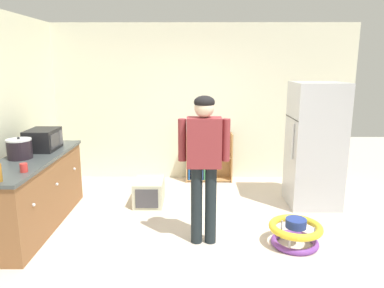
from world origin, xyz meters
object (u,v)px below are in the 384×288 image
(kitchen_counter, at_px, (33,192))
(bookshelf, at_px, (206,160))
(microwave, at_px, (43,140))
(green_glass_bottle, at_px, (48,136))
(standing_person, at_px, (204,156))
(pet_carrier, at_px, (149,192))
(orange_cup, at_px, (35,142))
(refrigerator, at_px, (315,145))
(baby_walker, at_px, (295,232))
(crock_pot, at_px, (19,149))
(red_cup, at_px, (24,168))

(kitchen_counter, bearing_deg, bookshelf, 40.11)
(microwave, distance_m, green_glass_bottle, 0.43)
(standing_person, height_order, green_glass_bottle, standing_person)
(bookshelf, height_order, green_glass_bottle, green_glass_bottle)
(bookshelf, relative_size, microwave, 1.77)
(kitchen_counter, xyz_separation_m, pet_carrier, (1.37, 0.76, -0.27))
(green_glass_bottle, xyz_separation_m, orange_cup, (-0.14, -0.13, -0.05))
(kitchen_counter, relative_size, bookshelf, 2.43)
(refrigerator, bearing_deg, baby_walker, -114.51)
(microwave, relative_size, green_glass_bottle, 1.95)
(standing_person, height_order, crock_pot, standing_person)
(microwave, bearing_deg, crock_pot, -102.93)
(green_glass_bottle, bearing_deg, kitchen_counter, -83.74)
(orange_cup, bearing_deg, crock_pot, -79.54)
(refrigerator, bearing_deg, red_cup, -158.99)
(green_glass_bottle, bearing_deg, pet_carrier, -2.83)
(kitchen_counter, bearing_deg, crock_pot, -159.97)
(baby_walker, height_order, orange_cup, orange_cup)
(crock_pot, distance_m, red_cup, 0.64)
(kitchen_counter, xyz_separation_m, baby_walker, (3.18, -0.49, -0.29))
(orange_cup, bearing_deg, bookshelf, 25.68)
(bookshelf, height_order, standing_person, standing_person)
(microwave, xyz_separation_m, green_glass_bottle, (-0.10, 0.41, -0.04))
(kitchen_counter, xyz_separation_m, bookshelf, (2.23, 1.88, -0.08))
(standing_person, bearing_deg, kitchen_counter, 168.98)
(standing_person, relative_size, crock_pot, 5.79)
(baby_walker, distance_m, green_glass_bottle, 3.63)
(standing_person, bearing_deg, crock_pot, 170.25)
(bookshelf, distance_m, pet_carrier, 1.43)
(standing_person, height_order, red_cup, standing_person)
(standing_person, distance_m, red_cup, 1.94)
(kitchen_counter, height_order, orange_cup, orange_cup)
(bookshelf, xyz_separation_m, green_glass_bottle, (-2.32, -1.05, 0.62))
(standing_person, xyz_separation_m, pet_carrier, (-0.77, 1.18, -0.86))
(pet_carrier, xyz_separation_m, orange_cup, (-1.59, -0.06, 0.77))
(baby_walker, bearing_deg, pet_carrier, 145.56)
(standing_person, height_order, pet_carrier, standing_person)
(standing_person, height_order, orange_cup, standing_person)
(crock_pot, height_order, green_glass_bottle, crock_pot)
(standing_person, relative_size, microwave, 3.54)
(bookshelf, xyz_separation_m, pet_carrier, (-0.87, -1.12, -0.20))
(refrigerator, height_order, red_cup, refrigerator)
(baby_walker, bearing_deg, kitchen_counter, 171.29)
(red_cup, height_order, orange_cup, same)
(kitchen_counter, relative_size, crock_pot, 7.03)
(standing_person, relative_size, red_cup, 17.90)
(microwave, bearing_deg, green_glass_bottle, 104.11)
(kitchen_counter, bearing_deg, orange_cup, 108.01)
(microwave, xyz_separation_m, crock_pot, (-0.10, -0.45, -0.02))
(bookshelf, distance_m, microwave, 2.74)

